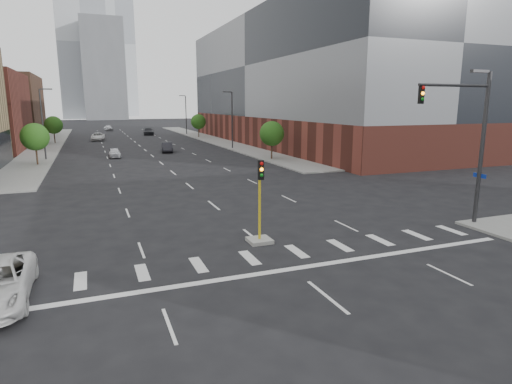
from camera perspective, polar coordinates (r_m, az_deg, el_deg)
ground at (r=15.50m, az=13.36°, el=-16.40°), size 400.00×400.00×0.00m
sidewalk_left_far at (r=85.72m, az=-25.92°, el=5.77°), size 5.00×92.00×0.15m
sidewalk_right_far at (r=88.48m, az=-6.08°, el=7.03°), size 5.00×92.00×0.15m
building_right_main at (r=80.50m, az=6.83°, el=14.33°), size 24.00×70.00×22.00m
tower_left at (r=232.80m, az=-22.12°, el=17.76°), size 22.00×22.00×70.00m
tower_right at (r=273.70m, az=-18.16°, el=18.05°), size 20.00×20.00×80.00m
tower_mid at (r=211.80m, az=-19.65°, el=15.07°), size 18.00×18.00×44.00m
median_traffic_signal at (r=22.52m, az=0.50°, el=-4.39°), size 1.20×1.20×4.40m
mast_arm_signal at (r=27.83m, az=26.90°, el=7.22°), size 5.12×0.90×9.07m
streetlight_right_a at (r=69.55m, az=-3.28°, el=9.88°), size 1.60×0.22×9.07m
streetlight_right_b at (r=103.40m, az=-9.37°, el=10.35°), size 1.60×0.22×9.07m
streetlight_left at (r=61.41m, az=-26.52°, el=8.45°), size 1.60×0.22×9.07m
tree_left_near at (r=56.59m, az=-27.40°, el=6.54°), size 3.20×3.20×4.85m
tree_left_far at (r=86.43m, az=-25.40°, el=8.07°), size 3.20×3.20×4.85m
tree_right_near at (r=55.80m, az=2.12°, el=7.78°), size 3.20×3.20×4.85m
tree_right_far at (r=93.83m, az=-7.69°, el=9.28°), size 3.20×3.20×4.85m
car_near_left at (r=61.43m, az=-18.36°, el=5.00°), size 1.60×3.90×1.32m
car_mid_right at (r=66.25m, az=-11.79°, el=5.86°), size 2.11×4.64×1.48m
car_far_left at (r=90.88m, az=-20.31°, el=6.93°), size 2.78×5.59×1.52m
car_deep_right at (r=103.97m, az=-14.12°, el=7.84°), size 2.98×5.87×1.63m
car_distant at (r=123.06m, az=-19.10°, el=8.08°), size 2.47×4.72×1.53m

